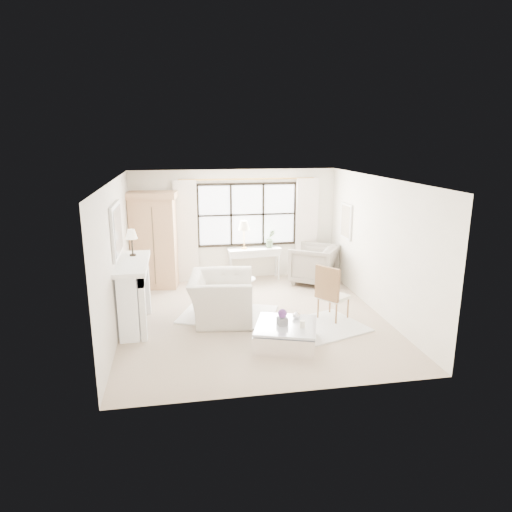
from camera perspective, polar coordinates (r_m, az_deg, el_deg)
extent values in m
plane|color=tan|center=(9.02, -0.27, -7.76)|extent=(5.50, 5.50, 0.00)
plane|color=white|center=(8.38, -0.29, 9.59)|extent=(5.50, 5.50, 0.00)
plane|color=white|center=(11.26, -2.64, 3.91)|extent=(5.00, 0.00, 5.00)
plane|color=white|center=(6.02, 4.14, -5.63)|extent=(5.00, 0.00, 5.00)
plane|color=beige|center=(8.56, -17.02, -0.13)|extent=(0.00, 5.50, 5.50)
plane|color=white|center=(9.34, 15.02, 1.21)|extent=(0.00, 5.50, 5.50)
cube|color=silver|center=(11.24, -1.12, 5.20)|extent=(2.40, 0.02, 1.50)
cylinder|color=#C08F42|center=(11.07, -1.09, 9.59)|extent=(3.30, 0.04, 0.04)
cube|color=white|center=(11.10, -8.73, 3.00)|extent=(0.55, 0.10, 2.47)
cube|color=white|center=(11.55, 6.34, 3.52)|extent=(0.55, 0.10, 2.47)
cube|color=white|center=(8.75, -15.28, -4.89)|extent=(0.34, 1.50, 1.18)
cube|color=#B3B3BA|center=(8.75, -14.14, -5.22)|extent=(0.03, 1.22, 0.97)
cube|color=black|center=(8.82, -13.99, -6.51)|extent=(0.06, 0.52, 0.50)
cube|color=white|center=(8.56, -15.29, -0.90)|extent=(0.58, 1.66, 0.08)
cube|color=silver|center=(8.45, -17.06, 3.09)|extent=(0.05, 1.15, 0.95)
cube|color=silver|center=(8.44, -16.86, 3.11)|extent=(0.02, 1.00, 0.80)
cube|color=white|center=(10.82, 11.21, 4.29)|extent=(0.04, 0.62, 0.82)
cube|color=#BBAD91|center=(10.81, 11.11, 4.29)|extent=(0.01, 0.52, 0.72)
cylinder|color=black|center=(8.95, -15.14, 0.13)|extent=(0.12, 0.12, 0.03)
cylinder|color=black|center=(8.91, -15.21, 1.16)|extent=(0.03, 0.03, 0.30)
cone|color=#FFF1D0|center=(8.86, -15.32, 2.67)|extent=(0.22, 0.22, 0.18)
cube|color=tan|center=(10.85, -12.61, 1.55)|extent=(1.07, 0.72, 2.10)
cube|color=tan|center=(10.66, -12.94, 7.42)|extent=(1.20, 0.83, 0.14)
cube|color=silver|center=(11.23, -0.24, 0.40)|extent=(1.27, 0.52, 0.14)
cube|color=silver|center=(11.21, -0.24, 0.84)|extent=(1.33, 0.56, 0.06)
cylinder|color=#C28F43|center=(11.15, -1.50, 1.00)|extent=(0.14, 0.14, 0.03)
cylinder|color=#C28F43|center=(11.09, -1.51, 2.23)|extent=(0.02, 0.02, 0.46)
cone|color=#F6EAC9|center=(11.03, -1.52, 3.86)|extent=(0.28, 0.28, 0.22)
imported|color=#506A47|center=(11.22, 1.80, 2.20)|extent=(0.26, 0.21, 0.45)
cylinder|color=silver|center=(9.95, -1.21, -5.50)|extent=(0.26, 0.26, 0.03)
cylinder|color=silver|center=(9.87, -1.22, -4.22)|extent=(0.06, 0.06, 0.44)
cylinder|color=white|center=(9.80, -1.23, -2.89)|extent=(0.40, 0.40, 0.03)
cube|color=white|center=(9.18, -3.50, -7.29)|extent=(2.15, 1.85, 0.03)
cube|color=silver|center=(8.62, 7.85, -8.88)|extent=(1.94, 1.69, 0.03)
imported|color=beige|center=(8.85, -4.36, -5.20)|extent=(1.37, 1.51, 0.88)
imported|color=gray|center=(11.09, 7.23, -1.04)|extent=(1.41, 1.40, 0.93)
cube|color=silver|center=(8.94, 9.67, -5.03)|extent=(0.65, 0.66, 0.07)
cube|color=olive|center=(8.66, 8.89, -3.42)|extent=(0.32, 0.42, 0.60)
cube|color=white|center=(7.87, 3.76, -10.00)|extent=(1.26, 1.26, 0.32)
cube|color=silver|center=(7.79, 3.79, -8.66)|extent=(1.26, 1.26, 0.04)
cube|color=slate|center=(7.75, 3.31, -8.13)|extent=(0.18, 0.18, 0.12)
sphere|color=#612F77|center=(7.70, 3.32, -7.18)|extent=(0.15, 0.15, 0.15)
cylinder|color=silver|center=(7.66, 5.83, -8.47)|extent=(0.09, 0.09, 0.12)
imported|color=silver|center=(8.01, 5.09, -7.29)|extent=(0.16, 0.16, 0.14)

